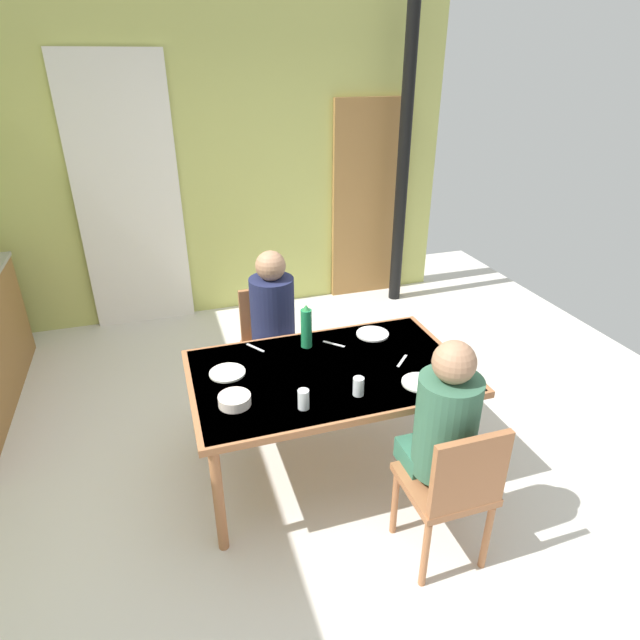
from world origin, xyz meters
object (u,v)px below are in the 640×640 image
chair_far_diner (270,341)px  person_far_diner (273,313)px  person_near_diner (445,422)px  serving_bowl_center (235,400)px  chair_near_diner (453,487)px  dining_table (328,379)px  water_bottle_green_near (306,327)px

chair_far_diner → person_far_diner: 0.31m
person_far_diner → person_near_diner: bearing=109.8°
chair_far_diner → person_far_diner: person_far_diner is taller
serving_bowl_center → chair_near_diner: bearing=-36.0°
dining_table → chair_near_diner: bearing=-67.4°
dining_table → chair_near_diner: 0.92m
water_bottle_green_near → serving_bowl_center: size_ratio=1.67×
chair_far_diner → serving_bowl_center: (-0.41, -1.01, 0.25)m
person_near_diner → person_far_diner: size_ratio=1.00×
water_bottle_green_near → chair_near_diner: bearing=-71.2°
person_near_diner → water_bottle_green_near: size_ratio=2.71×
water_bottle_green_near → serving_bowl_center: 0.72m
dining_table → serving_bowl_center: bearing=-163.1°
chair_near_diner → serving_bowl_center: 1.16m
chair_near_diner → person_near_diner: person_near_diner is taller
water_bottle_green_near → chair_far_diner: bearing=102.5°
chair_far_diner → person_far_diner: size_ratio=1.13×
dining_table → chair_far_diner: bearing=100.6°
chair_near_diner → serving_bowl_center: bearing=144.0°
water_bottle_green_near → serving_bowl_center: (-0.53, -0.48, -0.11)m
chair_far_diner → person_near_diner: (0.51, -1.54, 0.28)m
chair_near_diner → serving_bowl_center: (-0.92, 0.67, 0.25)m
person_far_diner → serving_bowl_center: 0.97m
chair_near_diner → water_bottle_green_near: (-0.39, 1.14, 0.36)m
chair_far_diner → serving_bowl_center: 1.12m
chair_far_diner → person_far_diner: (-0.00, -0.14, 0.28)m
chair_near_diner → chair_far_diner: same height
dining_table → person_near_diner: bearing=-63.5°
person_near_diner → serving_bowl_center: 1.06m
chair_near_diner → water_bottle_green_near: water_bottle_green_near is taller
dining_table → chair_far_diner: chair_far_diner is taller
dining_table → serving_bowl_center: serving_bowl_center is taller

